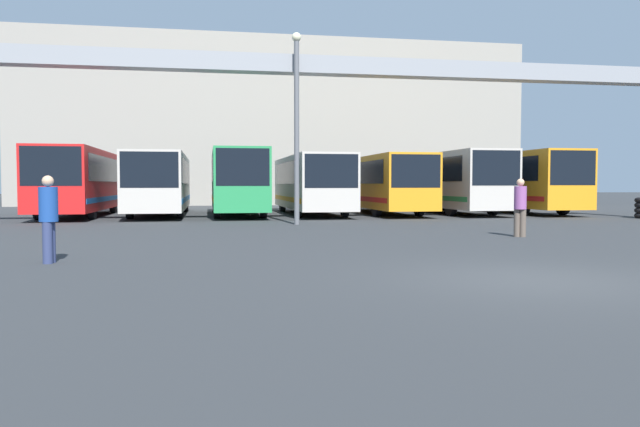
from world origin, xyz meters
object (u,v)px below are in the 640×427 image
object	(u,v)px
bus_slot_0	(79,179)
bus_slot_4	(380,181)
bus_slot_2	(237,179)
pedestrian_near_center	(49,217)
bus_slot_1	(161,181)
bus_slot_3	(311,181)
pedestrian_mid_right	(520,206)
bus_slot_5	(447,179)
bus_slot_6	(512,179)
lamp_post	(297,120)

from	to	relation	value
bus_slot_0	bus_slot_4	world-z (taller)	bus_slot_0
bus_slot_2	pedestrian_near_center	bearing A→B (deg)	-103.82
bus_slot_4	pedestrian_near_center	world-z (taller)	bus_slot_4
bus_slot_1	bus_slot_4	world-z (taller)	bus_slot_1
bus_slot_3	pedestrian_mid_right	xyz separation A→B (m)	(3.86, -14.98, -0.81)
bus_slot_3	bus_slot_5	distance (m)	7.71
bus_slot_0	bus_slot_6	distance (m)	23.08
bus_slot_5	lamp_post	distance (m)	13.08
bus_slot_1	bus_slot_6	size ratio (longest dim) A/B	1.04
bus_slot_6	pedestrian_mid_right	world-z (taller)	bus_slot_6
bus_slot_1	bus_slot_6	xyz separation A→B (m)	(19.23, -0.22, 0.13)
pedestrian_mid_right	lamp_post	bearing A→B (deg)	-16.99
pedestrian_mid_right	pedestrian_near_center	bearing A→B (deg)	51.23
bus_slot_0	bus_slot_1	xyz separation A→B (m)	(3.85, 0.50, -0.10)
bus_slot_6	lamp_post	xyz separation A→B (m)	(-13.45, -8.51, 2.19)
bus_slot_1	lamp_post	world-z (taller)	lamp_post
bus_slot_3	bus_slot_5	size ratio (longest dim) A/B	0.92
bus_slot_0	pedestrian_mid_right	world-z (taller)	bus_slot_0
bus_slot_3	bus_slot_4	xyz separation A→B (m)	(3.85, 0.45, 0.01)
bus_slot_5	bus_slot_4	bearing A→B (deg)	-179.89
bus_slot_3	bus_slot_4	bearing A→B (deg)	6.65
bus_slot_4	pedestrian_near_center	bearing A→B (deg)	-122.20
bus_slot_4	pedestrian_mid_right	distance (m)	15.45
bus_slot_5	pedestrian_near_center	bearing A→B (deg)	-129.57
bus_slot_0	bus_slot_6	size ratio (longest dim) A/B	0.95
bus_slot_0	bus_slot_1	distance (m)	3.88
bus_slot_0	pedestrian_near_center	bearing A→B (deg)	-80.83
bus_slot_1	pedestrian_near_center	bearing A→B (deg)	-92.20
pedestrian_near_center	lamp_post	world-z (taller)	lamp_post
bus_slot_3	pedestrian_near_center	world-z (taller)	bus_slot_3
lamp_post	pedestrian_near_center	bearing A→B (deg)	-120.91
bus_slot_2	pedestrian_near_center	xyz separation A→B (m)	(-4.60, -18.70, -0.92)
bus_slot_4	bus_slot_3	bearing A→B (deg)	-173.35
bus_slot_5	pedestrian_near_center	world-z (taller)	bus_slot_5
lamp_post	bus_slot_3	bearing A→B (deg)	76.84
bus_slot_0	bus_slot_6	xyz separation A→B (m)	(23.08, 0.28, 0.03)
bus_slot_1	lamp_post	bearing A→B (deg)	-56.46
bus_slot_6	bus_slot_0	bearing A→B (deg)	-179.31
bus_slot_0	lamp_post	size ratio (longest dim) A/B	1.52
bus_slot_3	pedestrian_mid_right	bearing A→B (deg)	-75.53
bus_slot_0	bus_slot_3	world-z (taller)	bus_slot_0
bus_slot_5	bus_slot_6	bearing A→B (deg)	-1.40
lamp_post	pedestrian_mid_right	bearing A→B (deg)	-49.82
bus_slot_6	pedestrian_mid_right	size ratio (longest dim) A/B	6.80
bus_slot_3	bus_slot_5	xyz separation A→B (m)	(7.69, 0.46, 0.13)
bus_slot_6	pedestrian_near_center	size ratio (longest dim) A/B	6.77
pedestrian_near_center	bus_slot_0	bearing A→B (deg)	16.13
bus_slot_3	lamp_post	bearing A→B (deg)	-103.16
bus_slot_2	bus_slot_1	bearing A→B (deg)	165.97
pedestrian_near_center	pedestrian_mid_right	size ratio (longest dim) A/B	1.00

